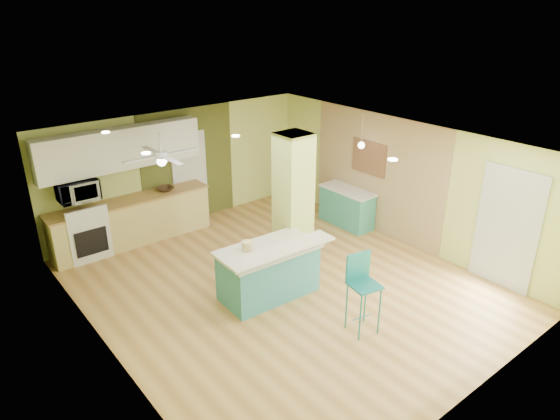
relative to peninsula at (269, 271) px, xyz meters
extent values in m
cube|color=#A27138|center=(0.37, 0.10, -0.47)|extent=(6.00, 7.00, 0.01)
cube|color=white|center=(0.37, 0.10, 2.04)|extent=(6.00, 7.00, 0.01)
cube|color=#C8D572|center=(0.37, 3.61, 0.78)|extent=(6.00, 0.01, 2.50)
cube|color=#C8D572|center=(0.37, -3.40, 0.78)|extent=(6.00, 0.01, 2.50)
cube|color=#C8D572|center=(-2.64, 0.10, 0.78)|extent=(0.01, 7.00, 2.50)
cube|color=#C8D572|center=(3.37, 0.10, 0.78)|extent=(0.01, 7.00, 2.50)
cube|color=#9A7C58|center=(3.36, 0.70, 0.78)|extent=(0.02, 3.40, 2.50)
cube|color=#4D5221|center=(0.57, 3.59, 0.78)|extent=(2.20, 0.02, 2.50)
cube|color=silver|center=(0.57, 3.56, 0.53)|extent=(0.82, 0.05, 2.00)
cube|color=silver|center=(3.34, -2.20, 0.58)|extent=(0.04, 1.08, 2.10)
cube|color=#B8C85D|center=(1.02, 0.60, 0.78)|extent=(0.55, 0.55, 2.50)
cube|color=#D0BC6D|center=(-0.93, 3.30, -0.02)|extent=(3.20, 0.60, 0.90)
cube|color=olive|center=(-0.93, 3.30, 0.45)|extent=(3.25, 0.63, 0.04)
cube|color=white|center=(-1.88, 3.30, -0.02)|extent=(0.76, 0.64, 0.90)
cube|color=black|center=(-1.88, 2.97, -0.05)|extent=(0.59, 0.02, 0.50)
cube|color=white|center=(-1.88, 3.00, 0.52)|extent=(0.76, 0.06, 0.18)
cube|color=white|center=(-0.93, 3.42, 1.48)|extent=(3.20, 0.34, 0.80)
imported|color=white|center=(-1.88, 3.30, 0.88)|extent=(0.70, 0.48, 0.39)
cylinder|color=silver|center=(-0.73, 2.10, 1.83)|extent=(0.03, 0.03, 0.40)
cylinder|color=silver|center=(-0.73, 2.10, 1.63)|extent=(0.24, 0.24, 0.10)
sphere|color=white|center=(-0.73, 2.10, 1.51)|extent=(0.18, 0.18, 0.18)
cylinder|color=white|center=(3.02, 0.85, 1.72)|extent=(0.01, 0.01, 0.62)
sphere|color=white|center=(3.02, 0.85, 1.41)|extent=(0.14, 0.14, 0.14)
cube|color=brown|center=(3.33, 0.90, 1.08)|extent=(0.03, 0.90, 0.70)
cube|color=teal|center=(0.00, 0.02, -0.05)|extent=(1.60, 0.85, 0.83)
cube|color=beige|center=(0.00, 0.02, 0.39)|extent=(1.70, 0.95, 0.05)
cube|color=teal|center=(-0.02, -0.35, 0.47)|extent=(1.77, 0.21, 0.12)
cube|color=beige|center=(-0.02, -0.35, 0.52)|extent=(1.91, 0.47, 0.04)
cylinder|color=teal|center=(0.28, -1.78, -0.08)|extent=(0.03, 0.03, 0.77)
cylinder|color=teal|center=(0.61, -1.84, -0.08)|extent=(0.03, 0.03, 0.77)
cylinder|color=teal|center=(0.34, -1.44, -0.08)|extent=(0.03, 0.03, 0.77)
cylinder|color=teal|center=(0.68, -1.51, -0.08)|extent=(0.03, 0.03, 0.77)
cube|color=teal|center=(0.48, -1.64, 0.32)|extent=(0.48, 0.48, 0.03)
cube|color=teal|center=(0.52, -1.46, 0.55)|extent=(0.41, 0.11, 0.43)
cube|color=teal|center=(3.07, 1.20, -0.08)|extent=(0.50, 1.22, 0.78)
cube|color=silver|center=(3.07, 1.20, 0.33)|extent=(0.54, 1.27, 0.03)
imported|color=#3B2818|center=(-0.16, 3.29, 0.51)|extent=(0.33, 0.33, 0.08)
cylinder|color=gold|center=(-0.31, 0.17, 0.49)|extent=(0.17, 0.17, 0.16)
camera|label=1|loc=(-4.35, -5.70, 4.13)|focal=32.00mm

